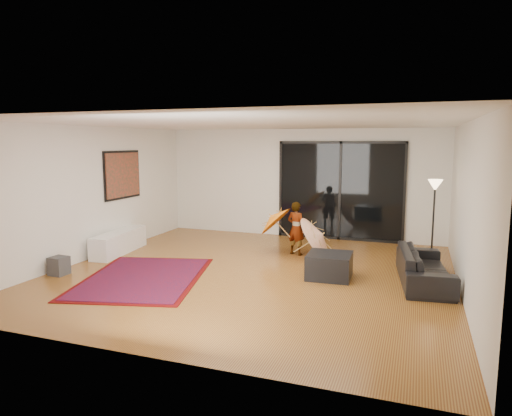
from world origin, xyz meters
The scene contains 17 objects.
floor centered at (0.00, 0.00, 0.00)m, with size 7.00×7.00×0.00m, color olive.
ceiling centered at (0.00, 0.00, 2.70)m, with size 7.00×7.00×0.00m, color white.
wall_back centered at (0.00, 3.50, 1.35)m, with size 7.00×7.00×0.00m, color silver.
wall_front centered at (0.00, -3.50, 1.35)m, with size 7.00×7.00×0.00m, color silver.
wall_left centered at (-3.50, 0.00, 1.35)m, with size 7.00×7.00×0.00m, color silver.
wall_right centered at (3.50, 0.00, 1.35)m, with size 7.00×7.00×0.00m, color silver.
sliding_door centered at (1.00, 3.47, 1.20)m, with size 3.06×0.07×2.40m.
painting centered at (-3.46, 1.00, 1.65)m, with size 0.04×1.28×1.08m.
media_console centered at (-3.25, 0.48, 0.23)m, with size 0.42×1.68×0.47m, color white.
speaker centered at (-3.25, -1.28, 0.16)m, with size 0.29×0.29×0.33m, color #424244.
persian_rug centered at (-1.70, -0.95, 0.01)m, with size 2.59×3.15×0.02m.
sofa centered at (2.95, 0.40, 0.29)m, with size 1.96×0.77×0.57m, color black.
ottoman centered at (1.38, 0.19, 0.22)m, with size 0.75×0.75×0.43m, color black.
floor_lamp centered at (3.10, 1.93, 1.30)m, with size 0.28×0.28×1.65m.
child centered at (0.39, 1.62, 0.57)m, with size 0.41×0.27×1.14m, color #999999.
parasol_orange centered at (-0.16, 1.57, 0.73)m, with size 0.70×0.82×0.87m.
parasol_white centered at (0.99, 1.47, 0.50)m, with size 0.73×0.99×1.00m.
Camera 1 is at (2.79, -7.60, 2.37)m, focal length 32.00 mm.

